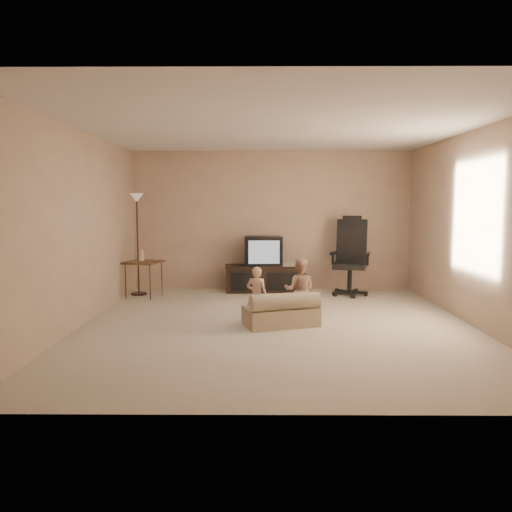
{
  "coord_description": "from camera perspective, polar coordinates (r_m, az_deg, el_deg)",
  "views": [
    {
      "loc": [
        -0.22,
        -6.3,
        1.56
      ],
      "look_at": [
        -0.27,
        0.6,
        0.83
      ],
      "focal_mm": 35.0,
      "sensor_mm": 36.0,
      "label": 1
    }
  ],
  "objects": [
    {
      "name": "room_shell",
      "position": [
        6.31,
        2.42,
        5.63
      ],
      "size": [
        5.5,
        5.5,
        5.5
      ],
      "color": "silver",
      "rests_on": "floor"
    },
    {
      "name": "toddler_left",
      "position": [
        6.47,
        0.09,
        -4.52
      ],
      "size": [
        0.32,
        0.26,
        0.75
      ],
      "primitive_type": "imported",
      "rotation": [
        0.0,
        0.0,
        2.89
      ],
      "color": "tan",
      "rests_on": "floor"
    },
    {
      "name": "toddler_right",
      "position": [
        6.62,
        5.0,
        -3.9
      ],
      "size": [
        0.44,
        0.27,
        0.85
      ],
      "primitive_type": "imported",
      "rotation": [
        0.0,
        0.0,
        3.02
      ],
      "color": "tan",
      "rests_on": "floor"
    },
    {
      "name": "office_chair",
      "position": [
        8.69,
        10.73,
        -1.19
      ],
      "size": [
        0.77,
        0.79,
        1.35
      ],
      "rotation": [
        0.0,
        0.0,
        -0.28
      ],
      "color": "black",
      "rests_on": "floor"
    },
    {
      "name": "tv_stand",
      "position": [
        8.87,
        0.87,
        -1.46
      ],
      "size": [
        1.4,
        0.58,
        0.98
      ],
      "rotation": [
        0.0,
        0.0,
        0.06
      ],
      "color": "black",
      "rests_on": "floor"
    },
    {
      "name": "side_table",
      "position": [
        8.5,
        -12.74,
        -0.71
      ],
      "size": [
        0.66,
        0.66,
        0.82
      ],
      "rotation": [
        0.0,
        0.0,
        -0.24
      ],
      "color": "brown",
      "rests_on": "floor"
    },
    {
      "name": "floor",
      "position": [
        6.5,
        2.36,
        -7.89
      ],
      "size": [
        5.5,
        5.5,
        0.0
      ],
      "primitive_type": "plane",
      "color": "beige",
      "rests_on": "ground"
    },
    {
      "name": "floor_lamp",
      "position": [
        8.72,
        -13.43,
        3.9
      ],
      "size": [
        0.27,
        0.27,
        1.73
      ],
      "color": "#322016",
      "rests_on": "floor"
    },
    {
      "name": "child_sofa",
      "position": [
        6.41,
        3.0,
        -6.42
      ],
      "size": [
        1.02,
        0.77,
        0.45
      ],
      "rotation": [
        0.0,
        0.0,
        0.31
      ],
      "color": "tan",
      "rests_on": "floor"
    }
  ]
}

